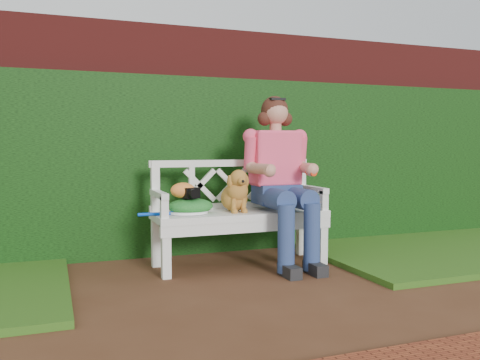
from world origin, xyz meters
name	(u,v)px	position (x,y,z in m)	size (l,w,h in m)	color
ground	(247,303)	(0.00, 0.00, 0.00)	(60.00, 60.00, 0.00)	#492817
brick_wall	(179,140)	(0.00, 1.90, 1.10)	(10.00, 0.30, 2.20)	maroon
ivy_hedge	(184,166)	(0.00, 1.68, 0.85)	(10.00, 0.18, 1.70)	#195612
grass_right	(438,248)	(2.40, 0.90, 0.03)	(2.60, 2.00, 0.05)	#274B17
garden_bench	(240,238)	(0.33, 1.02, 0.24)	(1.58, 0.60, 0.48)	white
seated_woman	(278,179)	(0.68, 1.00, 0.75)	(0.64, 0.85, 1.51)	red
dog	(235,190)	(0.28, 1.00, 0.67)	(0.25, 0.34, 0.37)	#A56432
tennis_racket	(185,213)	(-0.17, 0.97, 0.49)	(0.61, 0.26, 0.03)	silver
green_bag	(191,206)	(-0.12, 1.01, 0.55)	(0.38, 0.30, 0.13)	#318F2F
camera_item	(190,193)	(-0.13, 0.98, 0.66)	(0.14, 0.10, 0.09)	black
baseball_glove	(183,190)	(-0.18, 1.01, 0.68)	(0.21, 0.15, 0.13)	orange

